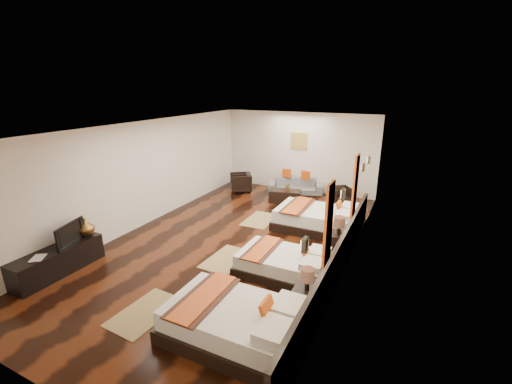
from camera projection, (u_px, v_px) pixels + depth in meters
The scene contains 30 objects.
floor at pixel (234, 241), 8.30m from camera, with size 5.50×9.50×0.01m, color black.
ceiling at pixel (231, 127), 7.45m from camera, with size 5.50×9.50×0.01m, color white.
back_wall at pixel (299, 152), 11.95m from camera, with size 5.50×0.01×2.80m, color silver.
left_wall at pixel (144, 174), 9.02m from camera, with size 0.01×9.50×2.80m, color silver.
right_wall at pixel (352, 204), 6.74m from camera, with size 0.01×9.50×2.80m, color silver.
headboard_panel at pixel (338, 264), 6.36m from camera, with size 0.08×6.60×0.90m, color black.
bed_near at pixel (238, 323), 5.04m from camera, with size 2.17×1.36×0.83m.
bed_mid at pixel (285, 264), 6.77m from camera, with size 1.87×1.18×0.71m.
bed_far at pixel (320, 219), 8.90m from camera, with size 2.26×1.42×0.86m.
nightstand_a at pixel (306, 298), 5.59m from camera, with size 0.43×0.43×0.85m.
nightstand_b at pixel (338, 241), 7.57m from camera, with size 0.46×0.46×0.91m.
jute_mat_near at pixel (145, 312), 5.70m from camera, with size 0.75×1.20×0.01m, color #957C4C.
jute_mat_mid at pixel (227, 259), 7.43m from camera, with size 0.75×1.20×0.01m, color #957C4C.
jute_mat_far at pixel (260, 220), 9.61m from camera, with size 0.75×1.20×0.01m, color #957C4C.
tv_console at pixel (58, 261), 6.83m from camera, with size 0.50×1.80×0.55m, color black.
tv at pixel (67, 234), 6.87m from camera, with size 0.82×0.11×0.47m, color black.
book at pixel (32, 259), 6.33m from camera, with size 0.22×0.30×0.03m, color black.
figurine at pixel (85, 227), 7.30m from camera, with size 0.37×0.37×0.38m, color brown.
sofa at pixel (296, 186), 11.92m from camera, with size 1.87×0.73×0.55m, color slate.
armchair_left at pixel (241, 182), 12.08m from camera, with size 0.72×0.74×0.67m, color black.
armchair_right at pixel (341, 195), 10.86m from camera, with size 0.60×0.61×0.56m, color black.
coffee_table at pixel (285, 196), 11.04m from camera, with size 1.00×0.50×0.40m, color black.
table_plant at pixel (288, 186), 10.94m from camera, with size 0.23×0.20×0.26m, color #2A531B.
orange_panel_a at pixel (329, 224), 5.03m from camera, with size 0.04×0.40×1.30m, color #D86014.
orange_panel_b at pixel (355, 186), 6.91m from camera, with size 0.04×0.40×1.30m, color #D86014.
sconce_near at pixel (305, 245), 4.05m from camera, with size 0.07×0.12×0.18m.
sconce_mid at pixel (343, 194), 5.93m from camera, with size 0.07×0.12×0.18m.
sconce_far at pixel (363, 168), 7.82m from camera, with size 0.07×0.12×0.18m.
sconce_lounge at pixel (369, 160), 8.59m from camera, with size 0.07×0.12×0.18m.
gold_artwork at pixel (299, 141), 11.81m from camera, with size 0.60×0.04×0.60m, color #AD873F.
Camera 1 is at (3.77, -6.55, 3.69)m, focal length 23.57 mm.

